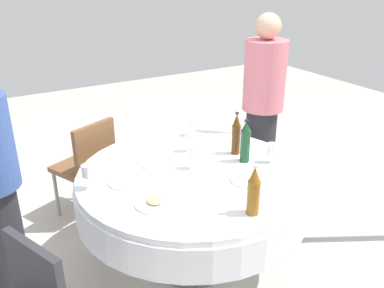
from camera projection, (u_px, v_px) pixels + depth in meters
The scene contains 17 objects.
ground_plane at pixel (192, 261), 3.02m from camera, with size 10.00×10.00×0.00m, color #B7B2A8.
dining_table at pixel (192, 191), 2.78m from camera, with size 1.54×1.54×0.74m.
bottle_brown_right at pixel (236, 135), 2.93m from camera, with size 0.06×0.06×0.31m.
bottle_amber_left at pixel (254, 191), 2.21m from camera, with size 0.07×0.07×0.30m.
bottle_dark_green_front at pixel (245, 142), 2.81m from camera, with size 0.07×0.07×0.31m.
wine_glass_north at pixel (189, 136), 2.98m from camera, with size 0.06×0.06×0.16m.
wine_glass_west at pixel (193, 153), 2.72m from camera, with size 0.07×0.07×0.16m.
wine_glass_inner at pixel (88, 172), 2.47m from camera, with size 0.07×0.07×0.16m.
wine_glass_outer at pixel (192, 124), 3.26m from camera, with size 0.07×0.07×0.13m.
wine_glass_east at pixel (272, 149), 2.81m from camera, with size 0.07×0.07×0.14m.
plate_east at pixel (128, 181), 2.59m from camera, with size 0.24×0.24×0.02m.
plate_mid at pixel (247, 179), 2.61m from camera, with size 0.21×0.21×0.02m.
plate_far at pixel (158, 165), 2.80m from camera, with size 0.22×0.22×0.02m.
plate_south at pixel (155, 203), 2.35m from camera, with size 0.23×0.23×0.04m.
fork_left at pixel (237, 141), 3.19m from camera, with size 0.18×0.02×0.01m, color silver.
person_right at pixel (262, 111), 3.45m from camera, with size 0.34×0.34×1.66m.
chair_outer at pixel (88, 162), 3.36m from camera, with size 0.53×0.53×0.87m.
Camera 1 is at (-2.09, 1.22, 2.00)m, focal length 38.56 mm.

